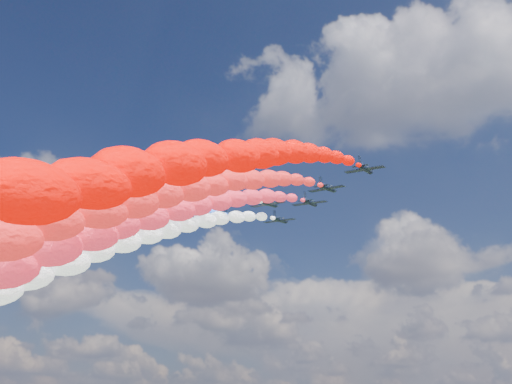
% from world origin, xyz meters
% --- Properties ---
extents(jet_0, '(9.42, 12.55, 4.62)m').
position_xyz_m(jet_0, '(-29.27, -5.03, 92.84)').
color(jet_0, black).
extents(jet_1, '(9.50, 12.60, 4.62)m').
position_xyz_m(jet_1, '(-18.60, 3.75, 92.84)').
color(jet_1, black).
extents(trail_1, '(6.14, 98.99, 42.08)m').
position_xyz_m(trail_1, '(-18.60, -47.63, 74.00)').
color(trail_1, '#1A53FF').
extents(jet_2, '(9.61, 12.68, 4.62)m').
position_xyz_m(jet_2, '(-11.64, 14.18, 92.84)').
color(jet_2, black).
extents(trail_2, '(6.14, 98.99, 42.08)m').
position_xyz_m(trail_2, '(-11.64, -37.20, 74.00)').
color(trail_2, '#275FFF').
extents(jet_3, '(9.08, 12.31, 4.62)m').
position_xyz_m(jet_3, '(1.48, 8.28, 92.84)').
color(jet_3, black).
extents(trail_3, '(6.14, 98.99, 42.08)m').
position_xyz_m(trail_3, '(1.48, -43.10, 74.00)').
color(trail_3, white).
extents(jet_4, '(9.34, 12.49, 4.62)m').
position_xyz_m(jet_4, '(-1.63, 22.59, 92.84)').
color(jet_4, black).
extents(trail_4, '(6.14, 98.99, 42.08)m').
position_xyz_m(trail_4, '(-1.63, -28.79, 74.00)').
color(trail_4, white).
extents(jet_5, '(9.63, 12.69, 4.62)m').
position_xyz_m(jet_5, '(11.39, 12.20, 92.84)').
color(jet_5, black).
extents(trail_5, '(6.14, 98.99, 42.08)m').
position_xyz_m(trail_5, '(11.39, -39.18, 74.00)').
color(trail_5, red).
extents(jet_6, '(9.30, 12.46, 4.62)m').
position_xyz_m(jet_6, '(19.17, 3.83, 92.84)').
color(jet_6, black).
extents(trail_6, '(6.14, 98.99, 42.08)m').
position_xyz_m(trail_6, '(19.17, -47.55, 74.00)').
color(trail_6, red).
extents(jet_7, '(9.07, 12.30, 4.62)m').
position_xyz_m(jet_7, '(31.10, -4.34, 92.84)').
color(jet_7, black).
extents(trail_7, '(6.14, 98.99, 42.08)m').
position_xyz_m(trail_7, '(31.10, -55.72, 74.00)').
color(trail_7, '#EF0500').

